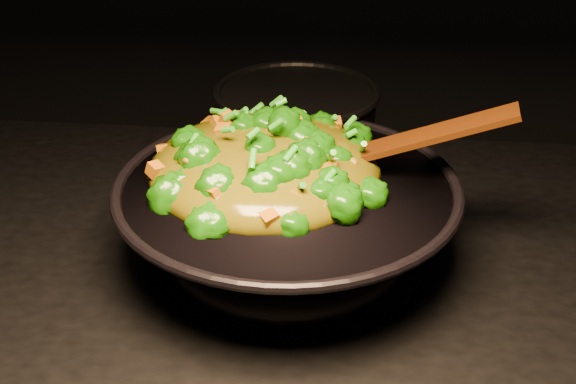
# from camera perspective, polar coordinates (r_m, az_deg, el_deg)

# --- Properties ---
(wok) EXTENTS (0.50, 0.50, 0.11)m
(wok) POSITION_cam_1_polar(r_m,az_deg,el_deg) (0.86, -0.07, -2.62)
(wok) COLOR black
(wok) RESTS_ON stovetop
(stir_fry) EXTENTS (0.36, 0.36, 0.09)m
(stir_fry) POSITION_cam_1_polar(r_m,az_deg,el_deg) (0.83, -1.89, 4.38)
(stir_fry) COLOR #175A06
(stir_fry) RESTS_ON wok
(spatula) EXTENTS (0.25, 0.07, 0.11)m
(spatula) POSITION_cam_1_polar(r_m,az_deg,el_deg) (0.84, 8.95, 3.89)
(spatula) COLOR #3D1507
(spatula) RESTS_ON wok
(back_pot) EXTENTS (0.29, 0.29, 0.13)m
(back_pot) POSITION_cam_1_polar(r_m,az_deg,el_deg) (1.07, 0.64, 4.95)
(back_pot) COLOR black
(back_pot) RESTS_ON stovetop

